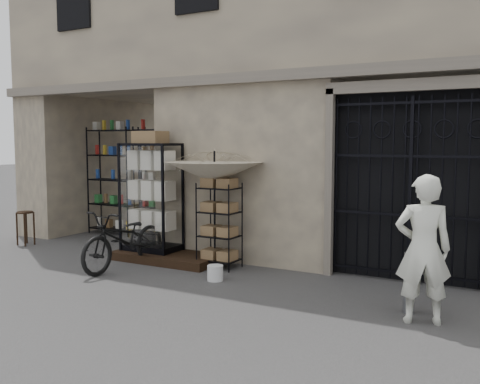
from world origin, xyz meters
The scene contains 14 objects.
ground centered at (0.00, 0.00, 0.00)m, with size 80.00×80.00×0.00m, color black.
main_building centered at (0.00, 4.00, 4.50)m, with size 14.00×4.00×9.00m, color tan.
shop_recess centered at (-4.50, 2.80, 1.50)m, with size 3.00×1.70×3.00m, color black.
shop_shelving centered at (-4.55, 3.30, 1.25)m, with size 2.70×0.50×2.50m, color black.
iron_gate centered at (1.75, 2.28, 1.50)m, with size 2.50×0.21×3.00m.
step_platform centered at (-2.40, 1.55, 0.07)m, with size 2.00×0.90×0.15m, color black.
display_cabinet centered at (-2.80, 1.62, 1.04)m, with size 1.11×0.82×2.15m.
wire_rack centered at (-1.31, 1.59, 0.72)m, with size 0.68×0.52×1.47m.
market_umbrella centered at (-1.45, 1.67, 1.73)m, with size 1.88×1.90×2.41m.
white_bucket centered at (-0.92, 0.81, 0.12)m, with size 0.25×0.25×0.24m, color silver.
bicycle centered at (-2.70, 0.76, 0.00)m, with size 0.68×1.02×1.95m, color black.
wooden_stool centered at (-5.92, 1.34, 0.37)m, with size 0.40×0.40×0.71m.
steel_bollard centered at (2.06, 0.67, 0.39)m, with size 0.14×0.14×0.77m, color slate.
shopkeeper centered at (2.27, 0.36, 0.00)m, with size 0.65×1.79×0.43m, color silver.
Camera 1 is at (3.39, -6.17, 2.17)m, focal length 40.00 mm.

